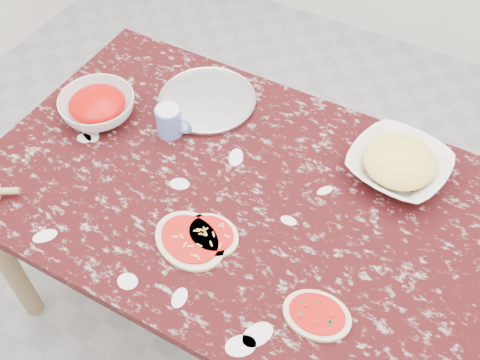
% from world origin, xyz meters
% --- Properties ---
extents(ground, '(4.00, 4.00, 0.00)m').
position_xyz_m(ground, '(0.00, 0.00, 0.00)').
color(ground, gray).
extents(worktable, '(1.60, 1.00, 0.75)m').
position_xyz_m(worktable, '(0.00, 0.00, 0.67)').
color(worktable, black).
rests_on(worktable, ground).
extents(pizza_tray, '(0.38, 0.38, 0.01)m').
position_xyz_m(pizza_tray, '(-0.29, 0.29, 0.76)').
color(pizza_tray, '#B2B2B7').
rests_on(pizza_tray, worktable).
extents(sauce_bowl, '(0.32, 0.32, 0.08)m').
position_xyz_m(sauce_bowl, '(-0.58, 0.05, 0.79)').
color(sauce_bowl, white).
rests_on(sauce_bowl, worktable).
extents(cheese_bowl, '(0.34, 0.34, 0.07)m').
position_xyz_m(cheese_bowl, '(0.39, 0.30, 0.79)').
color(cheese_bowl, white).
rests_on(cheese_bowl, worktable).
extents(flour_mug, '(0.13, 0.09, 0.10)m').
position_xyz_m(flour_mug, '(-0.32, 0.11, 0.80)').
color(flour_mug, '#6281D1').
rests_on(flour_mug, worktable).
extents(pizza_left, '(0.26, 0.23, 0.02)m').
position_xyz_m(pizza_left, '(-0.03, -0.23, 0.76)').
color(pizza_left, beige).
rests_on(pizza_left, worktable).
extents(pizza_mid, '(0.18, 0.16, 0.02)m').
position_xyz_m(pizza_mid, '(0.01, -0.19, 0.76)').
color(pizza_mid, beige).
rests_on(pizza_mid, worktable).
extents(pizza_right, '(0.19, 0.16, 0.02)m').
position_xyz_m(pizza_right, '(0.38, -0.27, 0.76)').
color(pizza_right, beige).
rests_on(pizza_right, worktable).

